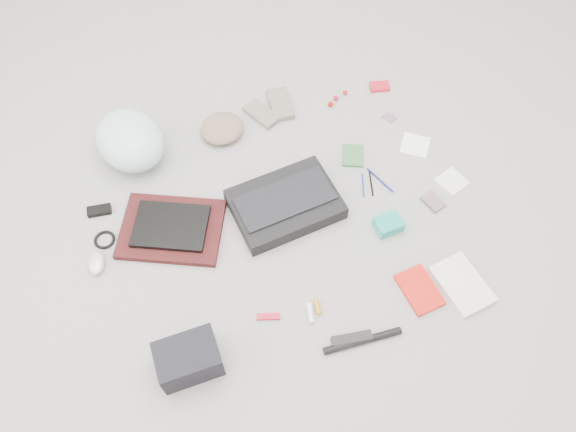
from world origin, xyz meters
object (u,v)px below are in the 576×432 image
object	(u,v)px
camera_bag	(189,359)
accordion_wallet	(388,224)
messenger_bag	(285,204)
bike_helmet	(130,140)
book_red	(419,290)
laptop	(171,226)

from	to	relation	value
camera_bag	accordion_wallet	distance (m)	0.95
messenger_bag	bike_helmet	xyz separation A→B (m)	(-0.53, 0.49, 0.07)
messenger_bag	book_red	bearing A→B (deg)	-61.31
messenger_bag	laptop	bearing A→B (deg)	167.63
bike_helmet	camera_bag	bearing A→B (deg)	-107.73
laptop	accordion_wallet	distance (m)	0.88
camera_bag	accordion_wallet	world-z (taller)	camera_bag
bike_helmet	camera_bag	size ratio (longest dim) A/B	1.60
laptop	book_red	size ratio (longest dim) A/B	1.60
bike_helmet	camera_bag	distance (m)	1.01
laptop	camera_bag	world-z (taller)	camera_bag
bike_helmet	camera_bag	world-z (taller)	bike_helmet
bike_helmet	accordion_wallet	distance (m)	1.16
laptop	book_red	bearing A→B (deg)	-10.25
messenger_bag	laptop	xyz separation A→B (m)	(-0.47, 0.06, 0.00)
camera_bag	accordion_wallet	bearing A→B (deg)	17.27
laptop	book_red	distance (m)	1.01
messenger_bag	book_red	world-z (taller)	messenger_bag
camera_bag	laptop	bearing A→B (deg)	83.20
messenger_bag	accordion_wallet	distance (m)	0.43
bike_helmet	accordion_wallet	bearing A→B (deg)	-56.27
messenger_bag	accordion_wallet	bearing A→B (deg)	-37.56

